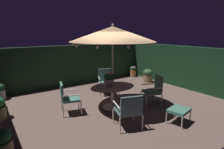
% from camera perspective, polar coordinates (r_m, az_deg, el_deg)
% --- Properties ---
extents(ground_plane, '(8.07, 6.87, 0.02)m').
position_cam_1_polar(ground_plane, '(6.70, 0.27, -9.16)').
color(ground_plane, brown).
extents(hedge_backdrop_rear, '(8.07, 0.30, 1.87)m').
position_cam_1_polar(hedge_backdrop_rear, '(9.23, -11.51, 2.85)').
color(hedge_backdrop_rear, '#192E1C').
rests_on(hedge_backdrop_rear, ground_plane).
extents(hedge_backdrop_right, '(0.30, 6.87, 1.87)m').
position_cam_1_polar(hedge_backdrop_right, '(9.15, 20.66, 2.19)').
color(hedge_backdrop_right, '#15331D').
rests_on(hedge_backdrop_right, ground_plane).
extents(patio_dining_table, '(1.54, 1.15, 0.75)m').
position_cam_1_polar(patio_dining_table, '(6.27, 0.19, -5.09)').
color(patio_dining_table, silver).
rests_on(patio_dining_table, ground_plane).
extents(patio_umbrella, '(2.68, 2.68, 2.73)m').
position_cam_1_polar(patio_umbrella, '(5.96, 0.20, 12.13)').
color(patio_umbrella, silver).
rests_on(patio_umbrella, ground_plane).
extents(centerpiece_planter, '(0.35, 0.35, 0.47)m').
position_cam_1_polar(centerpiece_planter, '(6.14, -0.92, -1.12)').
color(centerpiece_planter, beige).
rests_on(centerpiece_planter, patio_dining_table).
extents(patio_chair_north, '(0.69, 0.69, 0.99)m').
position_cam_1_polar(patio_chair_north, '(5.96, -13.35, -6.41)').
color(patio_chair_north, silver).
rests_on(patio_chair_north, ground_plane).
extents(patio_chair_northeast, '(0.80, 0.78, 0.95)m').
position_cam_1_polar(patio_chair_northeast, '(4.97, 5.14, -10.38)').
color(patio_chair_northeast, silver).
rests_on(patio_chair_northeast, ground_plane).
extents(patio_chair_east, '(0.75, 0.74, 1.02)m').
position_cam_1_polar(patio_chair_east, '(6.72, 12.67, -4.15)').
color(patio_chair_east, silver).
rests_on(patio_chair_east, ground_plane).
extents(patio_chair_southeast, '(0.73, 0.74, 1.02)m').
position_cam_1_polar(patio_chair_southeast, '(7.66, -1.99, -1.64)').
color(patio_chair_southeast, beige).
rests_on(patio_chair_southeast, ground_plane).
extents(ottoman_footrest, '(0.66, 0.58, 0.42)m').
position_cam_1_polar(ottoman_footrest, '(5.62, 19.55, -10.22)').
color(ottoman_footrest, beige).
rests_on(ottoman_footrest, ground_plane).
extents(potted_plant_back_center, '(0.33, 0.34, 0.60)m').
position_cam_1_polar(potted_plant_back_center, '(10.68, 6.40, 0.99)').
color(potted_plant_back_center, '#B06B3F').
rests_on(potted_plant_back_center, ground_plane).
extents(potted_plant_front_corner, '(0.43, 0.43, 0.57)m').
position_cam_1_polar(potted_plant_front_corner, '(4.67, -30.46, -17.42)').
color(potted_plant_front_corner, olive).
rests_on(potted_plant_front_corner, ground_plane).
extents(potted_plant_back_left, '(0.48, 0.48, 0.65)m').
position_cam_1_polar(potted_plant_back_left, '(9.70, 10.76, -0.19)').
color(potted_plant_back_left, olive).
rests_on(potted_plant_back_left, ground_plane).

